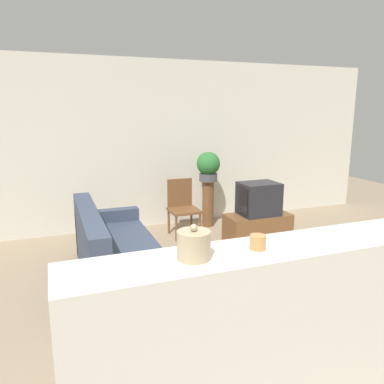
% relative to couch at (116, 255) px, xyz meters
% --- Properties ---
extents(ground_plane, '(14.00, 14.00, 0.00)m').
position_rel_couch_xyz_m(ground_plane, '(0.58, -1.52, -0.30)').
color(ground_plane, gray).
extents(wall_back, '(9.00, 0.06, 2.70)m').
position_rel_couch_xyz_m(wall_back, '(0.58, 1.91, 1.05)').
color(wall_back, beige).
rests_on(wall_back, ground_plane).
extents(couch, '(0.83, 1.93, 0.84)m').
position_rel_couch_xyz_m(couch, '(0.00, 0.00, 0.00)').
color(couch, '#384256').
rests_on(couch, ground_plane).
extents(tv_stand, '(0.95, 0.45, 0.42)m').
position_rel_couch_xyz_m(tv_stand, '(2.16, 0.53, -0.09)').
color(tv_stand, brown).
rests_on(tv_stand, ground_plane).
extents(television, '(0.56, 0.43, 0.47)m').
position_rel_couch_xyz_m(television, '(2.16, 0.53, 0.36)').
color(television, '#232328').
rests_on(television, tv_stand).
extents(wooden_chair, '(0.44, 0.44, 0.86)m').
position_rel_couch_xyz_m(wooden_chair, '(1.24, 1.25, 0.18)').
color(wooden_chair, brown).
rests_on(wooden_chair, ground_plane).
extents(plant_stand, '(0.19, 0.19, 0.77)m').
position_rel_couch_xyz_m(plant_stand, '(1.79, 1.51, 0.09)').
color(plant_stand, brown).
rests_on(plant_stand, ground_plane).
extents(potted_plant, '(0.38, 0.38, 0.48)m').
position_rel_couch_xyz_m(potted_plant, '(1.79, 1.51, 0.72)').
color(potted_plant, '#4C4C51').
rests_on(potted_plant, plant_stand).
extents(foreground_counter, '(2.48, 0.44, 1.10)m').
position_rel_couch_xyz_m(foreground_counter, '(0.58, -2.20, 0.25)').
color(foreground_counter, silver).
rests_on(foreground_counter, ground_plane).
extents(decorative_bowl, '(0.19, 0.19, 0.20)m').
position_rel_couch_xyz_m(decorative_bowl, '(0.10, -2.20, 0.88)').
color(decorative_bowl, tan).
rests_on(decorative_bowl, foreground_counter).
extents(candle_jar, '(0.10, 0.10, 0.09)m').
position_rel_couch_xyz_m(candle_jar, '(0.51, -2.20, 0.84)').
color(candle_jar, '#C6844C').
rests_on(candle_jar, foreground_counter).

